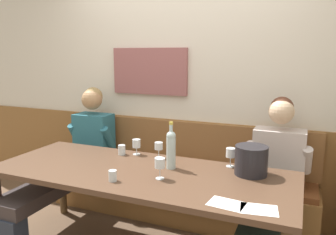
% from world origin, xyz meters
% --- Properties ---
extents(room_wall_back, '(6.80, 0.12, 2.80)m').
position_xyz_m(room_wall_back, '(-0.00, 1.09, 1.40)').
color(room_wall_back, beige).
rests_on(room_wall_back, ground).
extents(wood_wainscot_panel, '(6.80, 0.03, 0.95)m').
position_xyz_m(wood_wainscot_panel, '(0.00, 1.04, 0.47)').
color(wood_wainscot_panel, brown).
rests_on(wood_wainscot_panel, ground).
extents(wall_bench, '(2.62, 0.42, 0.94)m').
position_xyz_m(wall_bench, '(0.00, 0.83, 0.28)').
color(wall_bench, brown).
rests_on(wall_bench, ground).
extents(dining_table, '(2.32, 0.90, 0.73)m').
position_xyz_m(dining_table, '(0.00, 0.08, 0.66)').
color(dining_table, '#4F3626').
rests_on(dining_table, ground).
extents(person_left_seat, '(0.49, 1.36, 1.26)m').
position_xyz_m(person_left_seat, '(-0.93, 0.44, 0.62)').
color(person_left_seat, '#262D3B').
rests_on(person_left_seat, ground).
extents(person_center_right_seat, '(0.52, 1.36, 1.26)m').
position_xyz_m(person_center_right_seat, '(0.95, 0.43, 0.61)').
color(person_center_right_seat, '#2C2D35').
rests_on(person_center_right_seat, ground).
extents(ice_bucket, '(0.24, 0.24, 0.22)m').
position_xyz_m(ice_bucket, '(0.79, 0.33, 0.84)').
color(ice_bucket, black).
rests_on(ice_bucket, dining_table).
extents(wine_bottle_amber_mid, '(0.07, 0.07, 0.37)m').
position_xyz_m(wine_bottle_amber_mid, '(0.20, 0.22, 0.89)').
color(wine_bottle_amber_mid, '#B0C5C4').
rests_on(wine_bottle_amber_mid, dining_table).
extents(wine_glass_near_bucket, '(0.07, 0.07, 0.15)m').
position_xyz_m(wine_glass_near_bucket, '(0.21, -0.01, 0.84)').
color(wine_glass_near_bucket, silver).
rests_on(wine_glass_near_bucket, dining_table).
extents(wine_glass_left_end, '(0.07, 0.07, 0.15)m').
position_xyz_m(wine_glass_left_end, '(0.61, 0.44, 0.84)').
color(wine_glass_left_end, silver).
rests_on(wine_glass_left_end, dining_table).
extents(wine_glass_mid_right, '(0.07, 0.07, 0.14)m').
position_xyz_m(wine_glass_mid_right, '(-0.22, 0.44, 0.83)').
color(wine_glass_mid_right, silver).
rests_on(wine_glass_mid_right, dining_table).
extents(wine_glass_center_rear, '(0.07, 0.07, 0.14)m').
position_xyz_m(wine_glass_center_rear, '(-0.00, 0.43, 0.83)').
color(wine_glass_center_rear, silver).
rests_on(wine_glass_center_rear, dining_table).
extents(water_tumbler_left, '(0.06, 0.06, 0.09)m').
position_xyz_m(water_tumbler_left, '(-0.34, 0.39, 0.77)').
color(water_tumbler_left, silver).
rests_on(water_tumbler_left, dining_table).
extents(water_tumbler_right, '(0.06, 0.06, 0.08)m').
position_xyz_m(water_tumbler_right, '(-0.08, -0.18, 0.77)').
color(water_tumbler_right, silver).
rests_on(water_tumbler_right, dining_table).
extents(tasting_sheet_left_guest, '(0.23, 0.17, 0.00)m').
position_xyz_m(tasting_sheet_left_guest, '(0.74, -0.23, 0.73)').
color(tasting_sheet_left_guest, white).
rests_on(tasting_sheet_left_guest, dining_table).
extents(tasting_sheet_right_guest, '(0.23, 0.18, 0.00)m').
position_xyz_m(tasting_sheet_right_guest, '(0.93, -0.23, 0.73)').
color(tasting_sheet_right_guest, white).
rests_on(tasting_sheet_right_guest, dining_table).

